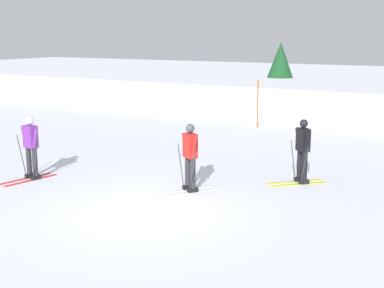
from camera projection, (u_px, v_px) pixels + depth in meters
ground_plane at (146, 213)px, 11.93m from camera, size 120.00×120.00×0.00m
far_snow_ridge at (350, 98)px, 27.15m from camera, size 80.00×9.06×1.45m
skier_red at (190, 156)px, 13.40m from camera, size 1.19×1.54×1.71m
skier_purple at (31, 146)px, 14.57m from camera, size 0.99×1.64×1.71m
skier_black at (302, 149)px, 14.15m from camera, size 1.38×1.40×1.71m
trail_marker_pole at (258, 104)px, 22.66m from camera, size 0.06×0.06×2.00m
conifer_far_centre at (280, 66)px, 30.50m from camera, size 1.91×1.91×3.43m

